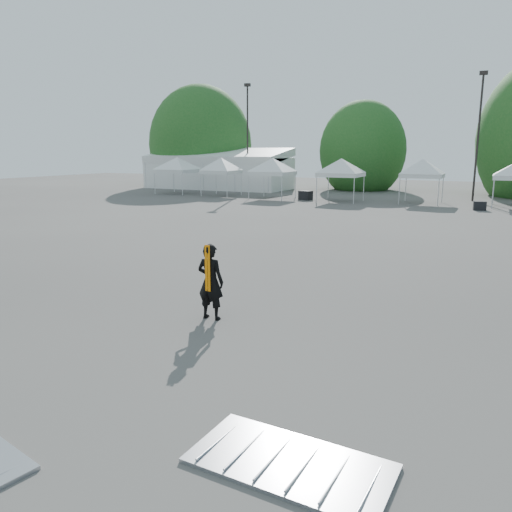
% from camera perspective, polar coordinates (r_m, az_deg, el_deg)
% --- Properties ---
extents(ground, '(120.00, 120.00, 0.00)m').
position_cam_1_polar(ground, '(12.71, 1.89, -5.86)').
color(ground, '#474442').
rests_on(ground, ground).
extents(marquee, '(15.00, 6.25, 4.23)m').
position_cam_1_polar(marquee, '(53.39, -4.35, 9.81)').
color(marquee, white).
rests_on(marquee, ground).
extents(light_pole_west, '(0.60, 0.25, 10.30)m').
position_cam_1_polar(light_pole_west, '(50.60, -0.97, 14.04)').
color(light_pole_west, black).
rests_on(light_pole_west, ground).
extents(light_pole_east, '(0.60, 0.25, 9.80)m').
position_cam_1_polar(light_pole_east, '(43.13, 24.10, 13.07)').
color(light_pole_east, black).
rests_on(light_pole_east, ground).
extents(tree_far_w, '(4.80, 4.80, 7.30)m').
position_cam_1_polar(tree_far_w, '(58.00, -6.35, 12.47)').
color(tree_far_w, '#382314').
rests_on(tree_far_w, ground).
extents(tree_mid_w, '(4.16, 4.16, 6.33)m').
position_cam_1_polar(tree_mid_w, '(52.67, 12.07, 11.70)').
color(tree_mid_w, '#382314').
rests_on(tree_mid_w, ground).
extents(tent_a, '(4.58, 4.58, 3.88)m').
position_cam_1_polar(tent_a, '(47.36, -9.00, 10.76)').
color(tent_a, silver).
rests_on(tent_a, ground).
extents(tent_b, '(3.97, 3.97, 3.88)m').
position_cam_1_polar(tent_b, '(44.56, -4.03, 10.81)').
color(tent_b, silver).
rests_on(tent_b, ground).
extents(tent_c, '(4.45, 4.45, 3.88)m').
position_cam_1_polar(tent_c, '(41.86, 1.91, 10.77)').
color(tent_c, silver).
rests_on(tent_c, ground).
extents(tent_d, '(4.44, 4.44, 3.88)m').
position_cam_1_polar(tent_d, '(39.89, 9.73, 10.55)').
color(tent_d, silver).
rests_on(tent_d, ground).
extents(tent_e, '(4.17, 4.17, 3.88)m').
position_cam_1_polar(tent_e, '(39.76, 18.57, 10.11)').
color(tent_e, silver).
rests_on(tent_e, ground).
extents(man, '(0.66, 0.44, 1.80)m').
position_cam_1_polar(man, '(11.65, -5.22, -2.93)').
color(man, black).
rests_on(man, ground).
extents(barrier_mid, '(2.58, 1.39, 0.08)m').
position_cam_1_polar(barrier_mid, '(6.79, 3.89, -22.50)').
color(barrier_mid, '#A2A5AA').
rests_on(barrier_mid, ground).
extents(crate_west, '(1.12, 0.98, 0.74)m').
position_cam_1_polar(crate_west, '(40.82, 5.69, 6.91)').
color(crate_west, black).
rests_on(crate_west, ground).
extents(crate_mid, '(0.86, 0.71, 0.61)m').
position_cam_1_polar(crate_mid, '(36.65, 24.20, 5.26)').
color(crate_mid, black).
rests_on(crate_mid, ground).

